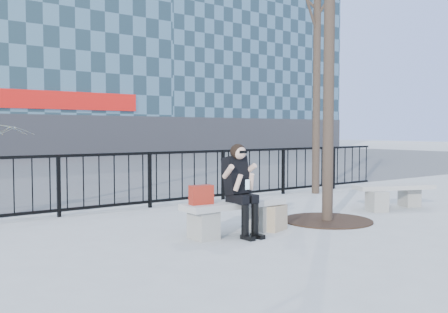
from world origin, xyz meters
TOP-DOWN VIEW (x-y plane):
  - ground at (0.00, 0.00)m, footprint 120.00×120.00m
  - railing at (0.00, 3.00)m, footprint 14.00×0.06m
  - building_right at (20.00, 27.00)m, footprint 16.20×10.20m
  - tree_grate at (1.90, -0.10)m, footprint 1.50×1.50m
  - bench_main at (0.00, 0.00)m, footprint 1.65×0.46m
  - bench_second at (3.97, 0.04)m, footprint 1.58×0.44m
  - seated_woman at (0.00, -0.16)m, footprint 0.50×0.64m
  - handbag at (-0.57, 0.02)m, footprint 0.34×0.19m
  - shopping_bag at (0.68, -0.18)m, footprint 0.43×0.28m

SIDE VIEW (x-z plane):
  - ground at x=0.00m, z-range 0.00..0.00m
  - tree_grate at x=1.90m, z-range 0.00..0.02m
  - shopping_bag at x=0.68m, z-range 0.00..0.38m
  - bench_second at x=3.97m, z-range 0.05..0.52m
  - bench_main at x=0.00m, z-range 0.06..0.55m
  - railing at x=0.00m, z-range 0.00..1.11m
  - handbag at x=-0.57m, z-range 0.49..0.76m
  - seated_woman at x=0.00m, z-range 0.00..1.34m
  - building_right at x=20.00m, z-range 0.00..20.60m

